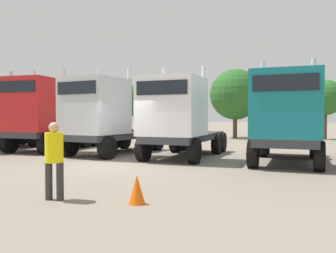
{
  "coord_description": "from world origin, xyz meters",
  "views": [
    {
      "loc": [
        6.34,
        -11.41,
        1.88
      ],
      "look_at": [
        0.69,
        4.27,
        1.39
      ],
      "focal_mm": 36.96,
      "sensor_mm": 36.0,
      "label": 1
    }
  ],
  "objects_px": {
    "semi_truck_red": "(41,114)",
    "traffic_cone_mid": "(137,189)",
    "semi_truck_white": "(178,117)",
    "semi_truck_teal": "(287,118)",
    "semi_truck_silver": "(102,116)",
    "visitor_in_hivis": "(54,155)"
  },
  "relations": [
    {
      "from": "semi_truck_red",
      "to": "traffic_cone_mid",
      "type": "relative_size",
      "value": 9.98
    },
    {
      "from": "semi_truck_white",
      "to": "traffic_cone_mid",
      "type": "relative_size",
      "value": 10.07
    },
    {
      "from": "semi_truck_teal",
      "to": "traffic_cone_mid",
      "type": "height_order",
      "value": "semi_truck_teal"
    },
    {
      "from": "semi_truck_silver",
      "to": "semi_truck_red",
      "type": "bearing_deg",
      "value": -89.95
    },
    {
      "from": "semi_truck_silver",
      "to": "semi_truck_teal",
      "type": "relative_size",
      "value": 0.97
    },
    {
      "from": "semi_truck_red",
      "to": "semi_truck_teal",
      "type": "height_order",
      "value": "semi_truck_red"
    },
    {
      "from": "semi_truck_red",
      "to": "semi_truck_teal",
      "type": "xyz_separation_m",
      "value": [
        12.33,
        -1.01,
        -0.16
      ]
    },
    {
      "from": "semi_truck_red",
      "to": "traffic_cone_mid",
      "type": "bearing_deg",
      "value": 46.09
    },
    {
      "from": "semi_truck_silver",
      "to": "semi_truck_white",
      "type": "height_order",
      "value": "semi_truck_silver"
    },
    {
      "from": "semi_truck_red",
      "to": "traffic_cone_mid",
      "type": "xyz_separation_m",
      "value": [
        9.41,
        -8.23,
        -1.68
      ]
    },
    {
      "from": "semi_truck_white",
      "to": "visitor_in_hivis",
      "type": "height_order",
      "value": "semi_truck_white"
    },
    {
      "from": "traffic_cone_mid",
      "to": "semi_truck_red",
      "type": "bearing_deg",
      "value": 138.82
    },
    {
      "from": "semi_truck_teal",
      "to": "visitor_in_hivis",
      "type": "bearing_deg",
      "value": -31.41
    },
    {
      "from": "semi_truck_red",
      "to": "semi_truck_silver",
      "type": "bearing_deg",
      "value": 80.09
    },
    {
      "from": "semi_truck_silver",
      "to": "traffic_cone_mid",
      "type": "bearing_deg",
      "value": 42.23
    },
    {
      "from": "semi_truck_teal",
      "to": "semi_truck_red",
      "type": "bearing_deg",
      "value": -93.59
    },
    {
      "from": "semi_truck_teal",
      "to": "semi_truck_silver",
      "type": "bearing_deg",
      "value": -92.37
    },
    {
      "from": "semi_truck_white",
      "to": "semi_truck_teal",
      "type": "bearing_deg",
      "value": 86.72
    },
    {
      "from": "semi_truck_white",
      "to": "visitor_in_hivis",
      "type": "distance_m",
      "value": 7.97
    },
    {
      "from": "semi_truck_red",
      "to": "semi_truck_teal",
      "type": "relative_size",
      "value": 1.0
    },
    {
      "from": "semi_truck_silver",
      "to": "visitor_in_hivis",
      "type": "height_order",
      "value": "semi_truck_silver"
    },
    {
      "from": "semi_truck_silver",
      "to": "visitor_in_hivis",
      "type": "xyz_separation_m",
      "value": [
        3.53,
        -8.04,
        -0.9
      ]
    }
  ]
}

